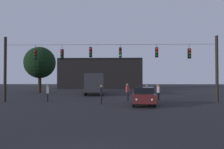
% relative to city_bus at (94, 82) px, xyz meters
% --- Properties ---
extents(ground_plane, '(168.00, 168.00, 0.00)m').
position_rel_city_bus_xyz_m(ground_plane, '(2.89, -5.04, -1.87)').
color(ground_plane, black).
rests_on(ground_plane, ground).
extents(overhead_signal_span, '(20.72, 0.44, 6.35)m').
position_rel_city_bus_xyz_m(overhead_signal_span, '(2.86, -12.93, 1.91)').
color(overhead_signal_span, black).
rests_on(overhead_signal_span, ground).
extents(city_bus, '(3.58, 11.19, 3.00)m').
position_rel_city_bus_xyz_m(city_bus, '(0.00, 0.00, 0.00)').
color(city_bus, '#2D2D33').
rests_on(city_bus, ground).
extents(car_near_right, '(2.19, 4.46, 1.52)m').
position_rel_city_bus_xyz_m(car_near_right, '(5.91, -15.62, -1.07)').
color(car_near_right, '#511919').
rests_on(car_near_right, ground).
extents(pedestrian_crossing_left, '(0.28, 0.39, 1.67)m').
position_rel_city_bus_xyz_m(pedestrian_crossing_left, '(2.24, -14.58, -0.92)').
color(pedestrian_crossing_left, black).
rests_on(pedestrian_crossing_left, ground).
extents(pedestrian_crossing_center, '(0.34, 0.42, 1.65)m').
position_rel_city_bus_xyz_m(pedestrian_crossing_center, '(-3.18, -12.75, -0.93)').
color(pedestrian_crossing_center, black).
rests_on(pedestrian_crossing_center, ground).
extents(pedestrian_crossing_right, '(0.35, 0.42, 1.77)m').
position_rel_city_bus_xyz_m(pedestrian_crossing_right, '(4.66, -11.71, -0.86)').
color(pedestrian_crossing_right, black).
rests_on(pedestrian_crossing_right, ground).
extents(pedestrian_near_bus, '(0.26, 0.37, 1.61)m').
position_rel_city_bus_xyz_m(pedestrian_near_bus, '(6.78, -10.50, -0.96)').
color(pedestrian_near_bus, black).
rests_on(pedestrian_near_bus, ground).
extents(pedestrian_trailing, '(0.29, 0.39, 1.69)m').
position_rel_city_bus_xyz_m(pedestrian_trailing, '(7.77, -11.44, -0.91)').
color(pedestrian_trailing, black).
rests_on(pedestrian_trailing, ground).
extents(pedestrian_far_side, '(0.25, 0.37, 1.74)m').
position_rel_city_bus_xyz_m(pedestrian_far_side, '(8.04, -10.15, -0.88)').
color(pedestrian_far_side, black).
rests_on(pedestrian_far_side, ground).
extents(corner_building, '(20.25, 8.12, 7.35)m').
position_rel_city_bus_xyz_m(corner_building, '(-0.85, 23.57, 1.81)').
color(corner_building, black).
rests_on(corner_building, ground).
extents(tree_left_silhouette, '(5.24, 5.24, 7.65)m').
position_rel_city_bus_xyz_m(tree_left_silhouette, '(-9.46, 3.12, 3.14)').
color(tree_left_silhouette, '#2D2116').
rests_on(tree_left_silhouette, ground).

